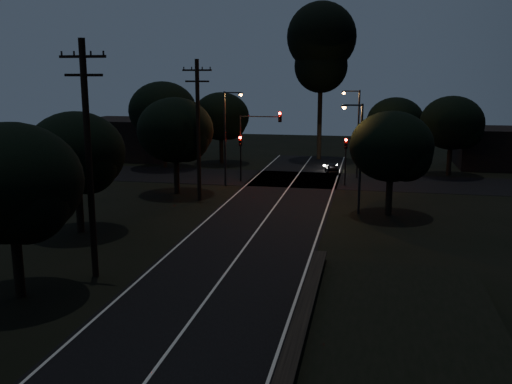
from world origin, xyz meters
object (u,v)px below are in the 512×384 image
at_px(tall_pine, 321,46).
at_px(utility_pole_mid, 89,157).
at_px(utility_pole_far, 198,128).
at_px(car, 332,168).
at_px(signal_right, 346,153).
at_px(streetlight_b, 356,128).
at_px(signal_mast, 259,133).
at_px(signal_left, 241,150).
at_px(streetlight_a, 227,132).
at_px(streetlight_c, 358,151).

bearing_deg(tall_pine, utility_pole_mid, -99.93).
distance_m(utility_pole_far, car, 17.41).
bearing_deg(signal_right, streetlight_b, 80.00).
xyz_separation_m(utility_pole_mid, signal_mast, (3.09, 24.99, -1.40)).
distance_m(signal_left, streetlight_a, 2.77).
relative_size(utility_pole_mid, utility_pole_far, 1.05).
bearing_deg(tall_pine, streetlight_c, -79.07).
bearing_deg(streetlight_c, utility_pole_far, 170.40).
relative_size(utility_pole_mid, signal_left, 2.68).
relative_size(utility_pole_far, tall_pine, 0.61).
distance_m(signal_mast, streetlight_a, 3.13).
height_order(utility_pole_mid, car, utility_pole_mid).
distance_m(utility_pole_mid, car, 32.72).
height_order(utility_pole_far, signal_right, utility_pole_far).
relative_size(tall_pine, signal_left, 4.17).
distance_m(signal_right, streetlight_a, 10.26).
bearing_deg(streetlight_b, signal_right, -100.00).
distance_m(utility_pole_far, streetlight_b, 16.51).
distance_m(signal_mast, streetlight_c, 13.28).
bearing_deg(streetlight_c, streetlight_a, 144.31).
bearing_deg(utility_pole_far, signal_left, 80.06).
relative_size(utility_pole_far, signal_right, 2.56).
distance_m(tall_pine, car, 15.00).
xyz_separation_m(utility_pole_mid, tall_pine, (7.00, 40.00, 6.59)).
xyz_separation_m(utility_pole_far, streetlight_c, (11.83, -2.00, -1.13)).
bearing_deg(streetlight_a, car, 43.66).
bearing_deg(signal_left, streetlight_b, 22.05).
height_order(signal_left, streetlight_a, streetlight_a).
height_order(tall_pine, streetlight_b, tall_pine).
bearing_deg(signal_mast, streetlight_b, 25.99).
height_order(signal_mast, streetlight_c, streetlight_c).
bearing_deg(signal_right, streetlight_a, -168.66).
relative_size(streetlight_a, streetlight_b, 1.00).
height_order(utility_pole_mid, utility_pole_far, utility_pole_mid).
xyz_separation_m(utility_pole_far, signal_left, (1.40, 7.99, -2.65)).
relative_size(utility_pole_mid, signal_mast, 1.76).
distance_m(signal_left, streetlight_c, 14.52).
distance_m(utility_pole_far, streetlight_a, 6.10).
bearing_deg(car, streetlight_a, 34.39).
bearing_deg(signal_left, utility_pole_far, -99.94).
xyz_separation_m(signal_left, streetlight_c, (10.43, -9.99, 1.51)).
distance_m(utility_pole_far, signal_mast, 8.64).
distance_m(signal_mast, streetlight_b, 9.15).
bearing_deg(signal_mast, tall_pine, 75.38).
bearing_deg(utility_pole_mid, streetlight_b, 68.70).
height_order(signal_right, streetlight_a, streetlight_a).
xyz_separation_m(utility_pole_mid, signal_right, (10.60, 24.99, -2.90)).
height_order(tall_pine, signal_right, tall_pine).
height_order(signal_mast, streetlight_a, streetlight_a).
xyz_separation_m(signal_right, streetlight_a, (-9.91, -1.99, 1.80)).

